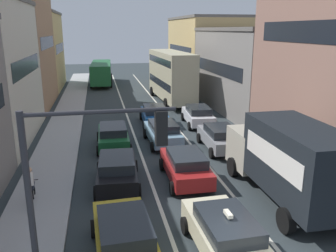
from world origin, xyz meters
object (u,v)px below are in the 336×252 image
Objects in this scene: hatchback_centre_lane_third at (163,132)px; wagon_left_lane_second at (117,170)px; removalist_box_truck at (287,158)px; sedan_left_lane_third at (113,136)px; coupe_centre_lane_fourth at (154,114)px; sedan_right_lane_behind_truck at (220,137)px; bus_mid_queue_primary at (171,74)px; sedan_centre_lane_second at (186,165)px; bus_far_queue_secondary at (101,71)px; sedan_left_lane_front at (124,237)px; wagon_right_lane_far at (198,115)px; traffic_light_pole at (83,178)px; taxi_centre_lane_front at (225,234)px; cyclist_on_sidewalk at (31,187)px.

wagon_left_lane_second is at bearing 149.07° from hatchback_centre_lane_third.
removalist_box_truck is 11.10m from sedan_left_lane_third.
hatchback_centre_lane_third is (3.26, 5.73, 0.00)m from wagon_left_lane_second.
coupe_centre_lane_fourth is 7.35m from sedan_right_lane_behind_truck.
sedan_left_lane_third is at bearing 77.78° from sedan_right_lane_behind_truck.
bus_mid_queue_primary reaches higher than coupe_centre_lane_fourth.
bus_far_queue_secondary reaches higher than sedan_centre_lane_second.
sedan_left_lane_third is at bearing -3.58° from sedan_left_lane_front.
removalist_box_truck is 12.86m from wagon_right_lane_far.
sedan_centre_lane_second is 0.98× the size of wagon_right_lane_far.
sedan_centre_lane_second is 0.98× the size of wagon_left_lane_second.
removalist_box_truck is at bearing -175.41° from wagon_right_lane_far.
sedan_centre_lane_second is 0.99× the size of coupe_centre_lane_fourth.
bus_far_queue_secondary is at bearing -2.56° from sedan_left_lane_front.
sedan_right_lane_behind_truck is (7.66, 11.67, -3.02)m from traffic_light_pole.
bus_far_queue_secondary is at bearing 6.09° from hatchback_centre_lane_third.
sedan_left_lane_third is at bearing 148.28° from coupe_centre_lane_fourth.
hatchback_centre_lane_third is at bearing -170.33° from bus_far_queue_secondary.
sedan_left_lane_front is at bearing -177.54° from bus_far_queue_secondary.
traffic_light_pole is 14.44m from hatchback_centre_lane_third.
hatchback_centre_lane_third and coupe_centre_lane_fourth have the same top height.
bus_mid_queue_primary reaches higher than hatchback_centre_lane_third.
taxi_centre_lane_front reaches higher than sedan_centre_lane_second.
cyclist_on_sidewalk reaches higher than wagon_left_lane_second.
hatchback_centre_lane_third is 1.00× the size of sedan_left_lane_third.
hatchback_centre_lane_third is at bearing 23.49° from removalist_box_truck.
cyclist_on_sidewalk is at bearing 111.69° from traffic_light_pole.
sedan_left_lane_front is (-3.24, 0.46, -0.00)m from taxi_centre_lane_front.
bus_far_queue_secondary reaches higher than taxi_centre_lane_front.
removalist_box_truck is at bearing -71.92° from sedan_left_lane_front.
bus_mid_queue_primary is at bearing -17.79° from sedan_left_lane_front.
wagon_left_lane_second and wagon_right_lane_far have the same top height.
cyclist_on_sidewalk is at bearing 53.33° from taxi_centre_lane_front.
traffic_light_pole is 9.59m from removalist_box_truck.
sedan_left_lane_third is at bearing -177.11° from bus_far_queue_secondary.
wagon_right_lane_far is at bearing 1.20° from removalist_box_truck.
sedan_centre_lane_second is at bearing 179.19° from hatchback_centre_lane_third.
sedan_left_lane_third is at bearing -31.13° from cyclist_on_sidewalk.
wagon_left_lane_second and coupe_centre_lane_fourth have the same top height.
wagon_left_lane_second is at bearing 67.17° from removalist_box_truck.
taxi_centre_lane_front is 6.90m from wagon_left_lane_second.
sedan_centre_lane_second is 3.31m from wagon_left_lane_second.
traffic_light_pole is 19.18m from coupe_centre_lane_fourth.
wagon_right_lane_far is 2.54× the size of cyclist_on_sidewalk.
coupe_centre_lane_fourth and wagon_right_lane_far have the same top height.
sedan_right_lane_behind_truck is at bearing -55.37° from wagon_left_lane_second.
coupe_centre_lane_fourth is at bearing -168.08° from bus_far_queue_secondary.
sedan_left_lane_front is 16.97m from wagon_right_lane_far.
cyclist_on_sidewalk is (-3.72, -6.95, 0.05)m from sedan_left_lane_third.
removalist_box_truck is at bearing -174.26° from sedan_right_lane_behind_truck.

